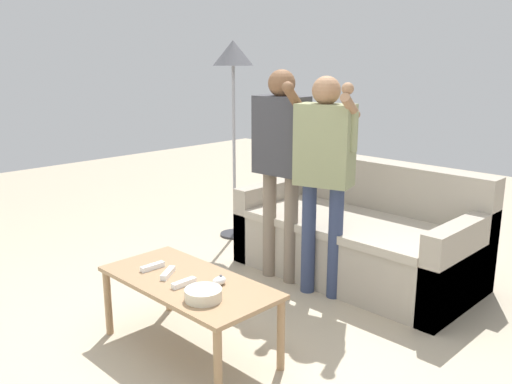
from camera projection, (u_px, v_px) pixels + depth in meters
name	position (u px, v px, depth m)	size (l,w,h in m)	color
ground_plane	(225.00, 340.00, 3.25)	(12.00, 12.00, 0.00)	tan
couch	(359.00, 238.00, 4.18)	(1.80, 0.92, 0.86)	#9E9384
coffee_table	(188.00, 289.00, 3.04)	(1.08, 0.52, 0.44)	#997551
snack_bowl	(203.00, 294.00, 2.78)	(0.20, 0.20, 0.06)	beige
game_remote_nunchuk	(219.00, 281.00, 2.96)	(0.06, 0.09, 0.05)	white
floor_lamp	(233.00, 66.00, 4.80)	(0.36, 0.36, 1.81)	#2D2D33
player_center	(324.00, 162.00, 3.65)	(0.49, 0.30, 1.54)	#2D3856
player_left	(281.00, 151.00, 3.93)	(0.48, 0.33, 1.58)	#756656
game_remote_wand_near	(168.00, 273.00, 3.09)	(0.12, 0.15, 0.03)	white
game_remote_wand_far	(153.00, 267.00, 3.19)	(0.04, 0.15, 0.03)	white
game_remote_wand_spare	(184.00, 283.00, 2.95)	(0.04, 0.15, 0.03)	white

